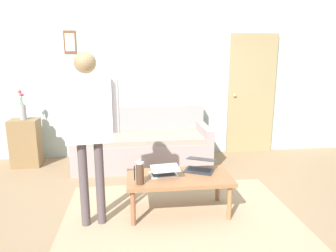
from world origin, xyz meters
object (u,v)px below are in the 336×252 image
object	(u,v)px
couch	(142,146)
side_shelf	(26,143)
person_standing	(88,118)
laptop_center	(200,166)
coffee_table	(179,180)
flower_vase	(22,109)
laptop_left	(164,172)
french_press	(140,173)
interior_door	(251,95)

from	to	relation	value
couch	side_shelf	size ratio (longest dim) A/B	2.79
person_standing	laptop_center	bearing A→B (deg)	-165.84
coffee_table	person_standing	distance (m)	1.17
couch	coffee_table	xyz separation A→B (m)	(-0.34, 1.60, 0.07)
side_shelf	flower_vase	size ratio (longest dim) A/B	1.60
laptop_left	person_standing	distance (m)	1.00
coffee_table	person_standing	size ratio (longest dim) A/B	0.65
laptop_center	french_press	bearing A→B (deg)	24.35
laptop_center	french_press	distance (m)	0.75
laptop_center	flower_vase	world-z (taller)	flower_vase
interior_door	laptop_left	bearing A→B (deg)	49.56
laptop_left	flower_vase	distance (m)	2.65
laptop_center	french_press	xyz separation A→B (m)	(0.68, 0.31, 0.07)
coffee_table	interior_door	bearing A→B (deg)	-127.45
interior_door	flower_vase	world-z (taller)	interior_door
side_shelf	person_standing	distance (m)	2.38
person_standing	interior_door	bearing A→B (deg)	-138.33
couch	laptop_left	size ratio (longest dim) A/B	6.23
interior_door	laptop_left	xyz separation A→B (m)	(1.74, 2.04, -0.56)
coffee_table	laptop_center	distance (m)	0.31
person_standing	french_press	bearing A→B (deg)	178.09
coffee_table	laptop_left	size ratio (longest dim) A/B	3.39
interior_door	side_shelf	distance (m)	3.78
french_press	interior_door	bearing A→B (deg)	-132.00
couch	laptop_center	bearing A→B (deg)	112.34
laptop_left	person_standing	size ratio (longest dim) A/B	0.19
laptop_left	side_shelf	size ratio (longest dim) A/B	0.45
interior_door	french_press	xyz separation A→B (m)	(2.00, 2.22, -0.48)
coffee_table	flower_vase	bearing A→B (deg)	-39.29
laptop_left	flower_vase	xyz separation A→B (m)	(1.97, -1.72, 0.44)
interior_door	couch	bearing A→B (deg)	13.43
laptop_left	flower_vase	world-z (taller)	flower_vase
interior_door	flower_vase	distance (m)	3.73
interior_door	couch	size ratio (longest dim) A/B	1.00
interior_door	person_standing	bearing A→B (deg)	41.67
laptop_left	french_press	distance (m)	0.33
flower_vase	french_press	bearing A→B (deg)	131.86
interior_door	flower_vase	xyz separation A→B (m)	(3.71, 0.32, -0.12)
couch	person_standing	bearing A→B (deg)	72.16
flower_vase	coffee_table	bearing A→B (deg)	140.71
laptop_left	flower_vase	bearing A→B (deg)	-41.15
interior_door	laptop_left	distance (m)	2.74
coffee_table	side_shelf	distance (m)	2.76
flower_vase	laptop_left	bearing A→B (deg)	138.85
laptop_left	laptop_center	world-z (taller)	laptop_center
interior_door	person_standing	xyz separation A→B (m)	(2.48, 2.21, 0.08)
laptop_center	french_press	size ratio (longest dim) A/B	1.57
interior_door	person_standing	size ratio (longest dim) A/B	1.19
interior_door	side_shelf	world-z (taller)	interior_door
coffee_table	flower_vase	xyz separation A→B (m)	(2.13, -1.74, 0.53)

